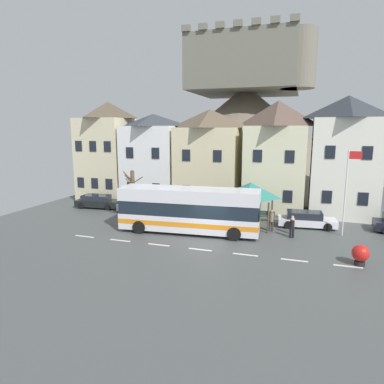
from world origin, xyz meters
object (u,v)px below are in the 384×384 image
(townhouse_01, at_px, (154,159))
(hilltop_castle, at_px, (245,129))
(public_bench, at_px, (264,216))
(flagpole, at_px, (347,187))
(pedestrian_02, at_px, (292,224))
(parked_car_03, at_px, (98,201))
(pedestrian_01, at_px, (241,218))
(townhouse_04, at_px, (344,157))
(parked_car_01, at_px, (306,219))
(parked_car_00, at_px, (141,205))
(pedestrian_00, at_px, (292,227))
(townhouse_00, at_px, (110,151))
(harbour_buoy, at_px, (361,254))
(bare_tree_00, at_px, (133,195))
(bus_shelter, at_px, (250,190))
(transit_bus, at_px, (189,210))
(townhouse_03, at_px, (276,156))
(townhouse_02, at_px, (209,158))

(townhouse_01, height_order, hilltop_castle, hilltop_castle)
(townhouse_01, height_order, public_bench, townhouse_01)
(flagpole, bearing_deg, pedestrian_02, -168.57)
(parked_car_03, xyz_separation_m, flagpole, (22.76, -2.32, 3.10))
(pedestrian_01, xyz_separation_m, public_bench, (1.46, 3.07, -0.42))
(townhouse_04, distance_m, parked_car_01, 7.79)
(pedestrian_02, bearing_deg, parked_car_00, 169.12)
(pedestrian_01, distance_m, public_bench, 3.43)
(pedestrian_00, height_order, flagpole, flagpole)
(townhouse_04, bearing_deg, pedestrian_02, -117.70)
(townhouse_00, xyz_separation_m, pedestrian_01, (16.72, -8.09, -4.54))
(parked_car_00, bearing_deg, townhouse_01, 100.83)
(townhouse_01, bearing_deg, parked_car_00, -80.88)
(flagpole, height_order, harbour_buoy, flagpole)
(parked_car_00, xyz_separation_m, parked_car_03, (-5.04, 0.36, -0.03))
(parked_car_01, relative_size, parked_car_03, 1.02)
(pedestrian_00, bearing_deg, harbour_buoy, -45.68)
(townhouse_04, bearing_deg, pedestrian_01, -136.16)
(harbour_buoy, bearing_deg, pedestrian_00, 134.32)
(parked_car_00, distance_m, pedestrian_00, 14.53)
(public_bench, height_order, flagpole, flagpole)
(townhouse_01, relative_size, parked_car_01, 2.03)
(parked_car_03, bearing_deg, townhouse_00, 101.46)
(bare_tree_00, bearing_deg, pedestrian_00, -1.43)
(pedestrian_00, xyz_separation_m, public_bench, (-2.45, 4.07, -0.37))
(bus_shelter, bearing_deg, hilltop_castle, 100.71)
(transit_bus, bearing_deg, hilltop_castle, 86.46)
(townhouse_03, distance_m, bare_tree_00, 14.43)
(townhouse_00, xyz_separation_m, townhouse_03, (18.60, -0.03, -0.17))
(pedestrian_00, relative_size, bare_tree_00, 0.34)
(townhouse_02, relative_size, public_bench, 5.56)
(townhouse_03, height_order, harbour_buoy, townhouse_03)
(parked_car_03, relative_size, bare_tree_00, 1.03)
(townhouse_04, relative_size, pedestrian_00, 7.07)
(townhouse_02, relative_size, harbour_buoy, 7.97)
(parked_car_01, bearing_deg, townhouse_02, 145.88)
(pedestrian_01, bearing_deg, harbour_buoy, -32.78)
(townhouse_02, bearing_deg, harbour_buoy, -45.13)
(parked_car_00, bearing_deg, pedestrian_02, -9.18)
(pedestrian_02, bearing_deg, transit_bus, -165.34)
(townhouse_02, distance_m, parked_car_01, 11.86)
(public_bench, bearing_deg, bare_tree_00, -160.68)
(pedestrian_01, bearing_deg, townhouse_00, 154.18)
(hilltop_castle, height_order, parked_car_03, hilltop_castle)
(townhouse_02, xyz_separation_m, pedestrian_02, (8.67, -7.73, -4.10))
(townhouse_01, xyz_separation_m, bus_shelter, (11.43, -6.44, -1.74))
(townhouse_00, distance_m, parked_car_01, 22.90)
(townhouse_03, bearing_deg, townhouse_01, -178.29)
(parked_car_00, distance_m, flagpole, 18.09)
(harbour_buoy, bearing_deg, parked_car_01, 112.21)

